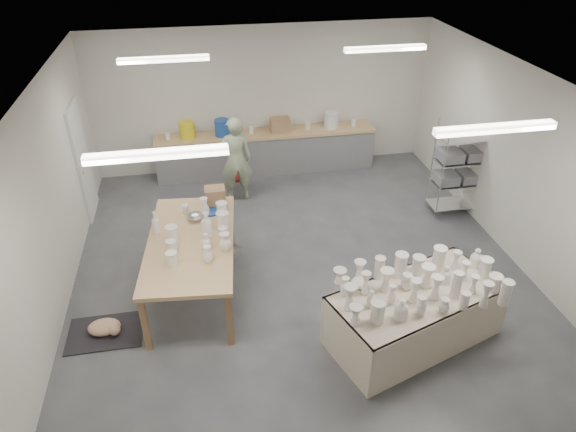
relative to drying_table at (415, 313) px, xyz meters
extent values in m
plane|color=#424449|center=(-1.18, 1.59, -0.45)|extent=(8.00, 8.00, 0.00)
cube|color=white|center=(-1.18, 1.59, 2.54)|extent=(7.00, 8.00, 0.02)
cube|color=silver|center=(-1.18, 5.59, 1.05)|extent=(7.00, 0.02, 3.00)
cube|color=silver|center=(-4.68, 1.59, 1.05)|extent=(0.02, 8.00, 3.00)
cube|color=silver|center=(2.32, 1.59, 1.05)|extent=(0.02, 8.00, 3.00)
cube|color=white|center=(-4.65, 4.19, 0.60)|extent=(0.05, 0.90, 2.10)
cube|color=white|center=(-2.98, 0.09, 2.49)|extent=(1.40, 0.12, 0.08)
cube|color=white|center=(0.62, 0.09, 2.49)|extent=(1.40, 0.12, 0.08)
cube|color=white|center=(-2.98, 3.59, 2.49)|extent=(1.40, 0.12, 0.08)
cube|color=white|center=(0.62, 3.59, 2.49)|extent=(1.40, 0.12, 0.08)
cube|color=tan|center=(-1.18, 5.27, 0.42)|extent=(4.60, 0.60, 0.06)
cube|color=slate|center=(-1.18, 5.27, -0.03)|extent=(4.60, 0.55, 0.84)
cylinder|color=yellow|center=(-2.78, 5.27, 0.62)|extent=(0.30, 0.30, 0.34)
cylinder|color=#1D47A1|center=(-2.08, 5.27, 0.62)|extent=(0.30, 0.30, 0.34)
cylinder|color=white|center=(0.22, 5.27, 0.62)|extent=(0.30, 0.30, 0.34)
cube|color=olive|center=(-0.88, 5.27, 0.59)|extent=(0.40, 0.30, 0.28)
cylinder|color=white|center=(-3.18, 5.27, 0.52)|extent=(0.10, 0.10, 0.14)
cylinder|color=white|center=(-1.48, 5.27, 0.52)|extent=(0.10, 0.10, 0.14)
cylinder|color=white|center=(-0.28, 5.27, 0.52)|extent=(0.10, 0.10, 0.14)
cylinder|color=white|center=(0.72, 5.27, 0.52)|extent=(0.10, 0.10, 0.14)
cylinder|color=silver|center=(1.60, 2.77, 0.45)|extent=(0.02, 0.02, 1.80)
cylinder|color=silver|center=(2.44, 2.77, 0.45)|extent=(0.02, 0.02, 1.80)
cylinder|color=silver|center=(1.60, 3.21, 0.45)|extent=(0.02, 0.02, 1.80)
cylinder|color=silver|center=(2.44, 3.21, 0.45)|extent=(0.02, 0.02, 1.80)
cube|color=silver|center=(2.02, 2.99, -0.30)|extent=(0.88, 0.48, 0.02)
cube|color=silver|center=(2.02, 2.99, 0.15)|extent=(0.88, 0.48, 0.02)
cube|color=silver|center=(2.02, 2.99, 0.60)|extent=(0.88, 0.48, 0.02)
cube|color=silver|center=(2.02, 2.99, 1.05)|extent=(0.88, 0.48, 0.02)
cube|color=slate|center=(1.80, 2.99, 0.27)|extent=(0.38, 0.42, 0.18)
cube|color=slate|center=(2.24, 2.99, 0.27)|extent=(0.38, 0.42, 0.18)
cube|color=slate|center=(1.80, 2.99, 0.72)|extent=(0.38, 0.42, 0.18)
cube|color=slate|center=(2.24, 2.99, 0.72)|extent=(0.38, 0.42, 0.18)
cube|color=olive|center=(0.00, 0.00, -0.10)|extent=(2.18, 1.50, 0.69)
cube|color=beige|center=(0.00, 0.00, 0.33)|extent=(2.47, 1.73, 0.03)
cube|color=beige|center=(0.00, -0.52, -0.05)|extent=(2.14, 0.75, 0.79)
cube|color=beige|center=(0.00, 0.51, -0.05)|extent=(2.14, 0.75, 0.79)
cube|color=tan|center=(-2.83, 1.54, 0.44)|extent=(1.45, 2.54, 0.06)
cube|color=olive|center=(-3.36, 0.39, -0.02)|extent=(0.08, 0.08, 0.85)
cube|color=olive|center=(-2.29, 0.39, -0.02)|extent=(0.08, 0.08, 0.85)
cube|color=olive|center=(-3.36, 2.68, -0.02)|extent=(0.08, 0.08, 0.85)
cube|color=olive|center=(-2.29, 2.68, -0.02)|extent=(0.08, 0.08, 0.85)
ellipsoid|color=silver|center=(-2.73, 2.10, 0.52)|extent=(0.26, 0.26, 0.12)
cylinder|color=#1D47A1|center=(-2.50, 2.24, 0.48)|extent=(0.26, 0.26, 0.03)
cylinder|color=white|center=(-2.88, 2.34, 0.53)|extent=(0.11, 0.11, 0.12)
cube|color=olive|center=(-2.40, 2.51, 0.61)|extent=(0.32, 0.26, 0.28)
cube|color=black|center=(-4.08, 0.84, -0.44)|extent=(1.00, 0.70, 0.02)
ellipsoid|color=white|center=(-4.08, 0.84, -0.34)|extent=(0.51, 0.43, 0.18)
sphere|color=white|center=(-3.93, 0.75, -0.32)|extent=(0.16, 0.16, 0.16)
imported|color=#97A882|center=(-1.92, 4.20, 0.40)|extent=(0.64, 0.44, 1.69)
cylinder|color=#A51F17|center=(-1.92, 4.47, -0.13)|extent=(0.39, 0.39, 0.04)
cylinder|color=silver|center=(-1.77, 4.46, -0.29)|extent=(0.02, 0.02, 0.31)
cylinder|color=silver|center=(-1.98, 4.61, -0.29)|extent=(0.02, 0.02, 0.31)
cylinder|color=silver|center=(-2.00, 4.35, -0.29)|extent=(0.02, 0.02, 0.31)
camera|label=1|loc=(-2.56, -4.64, 4.64)|focal=32.00mm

